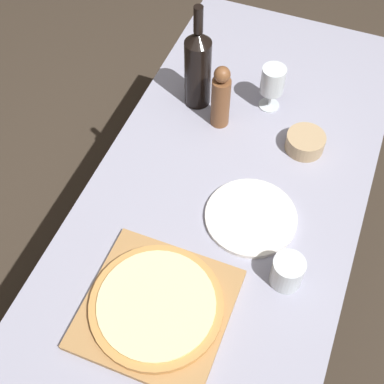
{
  "coord_description": "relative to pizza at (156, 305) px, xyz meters",
  "views": [
    {
      "loc": [
        0.23,
        -0.84,
        1.96
      ],
      "look_at": [
        -0.07,
        -0.05,
        0.78
      ],
      "focal_mm": 50.0,
      "sensor_mm": 36.0,
      "label": 1
    }
  ],
  "objects": [
    {
      "name": "ground_plane",
      "position": [
        0.04,
        0.38,
        -0.75
      ],
      "size": [
        12.0,
        12.0,
        0.0
      ],
      "primitive_type": "plane",
      "color": "#382D23"
    },
    {
      "name": "dining_table",
      "position": [
        0.04,
        0.38,
        -0.12
      ],
      "size": [
        0.76,
        1.75,
        0.72
      ],
      "color": "#9393A8",
      "rests_on": "ground_plane"
    },
    {
      "name": "cutting_board",
      "position": [
        0.0,
        0.0,
        -0.02
      ],
      "size": [
        0.35,
        0.35,
        0.02
      ],
      "color": "#A87A47",
      "rests_on": "dining_table"
    },
    {
      "name": "pizza",
      "position": [
        0.0,
        0.0,
        0.0
      ],
      "size": [
        0.33,
        0.33,
        0.02
      ],
      "color": "#C68947",
      "rests_on": "cutting_board"
    },
    {
      "name": "wine_bottle",
      "position": [
        -0.17,
        0.71,
        0.11
      ],
      "size": [
        0.08,
        0.08,
        0.35
      ],
      "color": "black",
      "rests_on": "dining_table"
    },
    {
      "name": "pepper_mill",
      "position": [
        -0.07,
        0.65,
        0.07
      ],
      "size": [
        0.06,
        0.06,
        0.22
      ],
      "color": "brown",
      "rests_on": "dining_table"
    },
    {
      "name": "wine_glass",
      "position": [
        0.06,
        0.77,
        0.07
      ],
      "size": [
        0.07,
        0.07,
        0.15
      ],
      "color": "silver",
      "rests_on": "dining_table"
    },
    {
      "name": "small_bowl",
      "position": [
        0.21,
        0.64,
        -0.0
      ],
      "size": [
        0.12,
        0.12,
        0.05
      ],
      "color": "tan",
      "rests_on": "dining_table"
    },
    {
      "name": "drinking_tumbler",
      "position": [
        0.27,
        0.19,
        0.02
      ],
      "size": [
        0.08,
        0.08,
        0.09
      ],
      "color": "silver",
      "rests_on": "dining_table"
    },
    {
      "name": "dinner_plate",
      "position": [
        0.13,
        0.34,
        -0.02
      ],
      "size": [
        0.25,
        0.25,
        0.01
      ],
      "color": "silver",
      "rests_on": "dining_table"
    }
  ]
}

